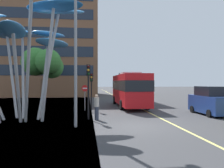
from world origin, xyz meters
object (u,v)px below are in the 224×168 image
leaf_sculpture (20,28)px  street_lamp (81,34)px  car_parked_mid (210,101)px  pedestrian (97,107)px  no_entry_sign (85,94)px  red_bus (129,88)px  traffic_light_kerb_far (91,83)px  traffic_light_kerb_near (88,80)px

leaf_sculpture → street_lamp: (4.29, -2.85, -0.91)m
car_parked_mid → pedestrian: car_parked_mid is taller
car_parked_mid → no_entry_sign: size_ratio=1.88×
car_parked_mid → street_lamp: size_ratio=0.51×
red_bus → leaf_sculpture: 12.92m
street_lamp → pedestrian: size_ratio=4.93×
traffic_light_kerb_far → car_parked_mid: 10.44m
red_bus → traffic_light_kerb_far: bearing=-143.7°
street_lamp → car_parked_mid: bearing=20.9°
red_bus → no_entry_sign: (-4.79, -2.94, -0.42)m
pedestrian → traffic_light_kerb_far: bearing=92.9°
street_lamp → no_entry_sign: size_ratio=3.69×
car_parked_mid → leaf_sculpture: bearing=-175.6°
traffic_light_kerb_far → red_bus: bearing=36.3°
traffic_light_kerb_far → pedestrian: size_ratio=1.96×
red_bus → traffic_light_kerb_near: 9.31m
red_bus → traffic_light_kerb_far: 5.22m
leaf_sculpture → no_entry_sign: 8.22m
leaf_sculpture → traffic_light_kerb_near: size_ratio=2.71×
street_lamp → pedestrian: bearing=66.2°
street_lamp → traffic_light_kerb_near: bearing=80.1°
car_parked_mid → street_lamp: bearing=-159.1°
no_entry_sign → pedestrian: bearing=-80.9°
no_entry_sign → traffic_light_kerb_near: bearing=-86.8°
car_parked_mid → no_entry_sign: bearing=159.7°
traffic_light_kerb_near → no_entry_sign: size_ratio=1.63×
pedestrian → no_entry_sign: 5.55m
pedestrian → no_entry_sign: (-0.87, 5.43, 0.70)m
red_bus → leaf_sculpture: (-9.24, -7.87, 4.42)m
red_bus → car_parked_mid: 8.74m
leaf_sculpture → traffic_light_kerb_near: leaf_sculpture is taller
leaf_sculpture → no_entry_sign: size_ratio=4.43×
red_bus → car_parked_mid: (5.48, -6.74, -0.94)m
leaf_sculpture → street_lamp: bearing=-33.6°
leaf_sculpture → traffic_light_kerb_far: 7.98m
traffic_light_kerb_near → street_lamp: size_ratio=0.44×
traffic_light_kerb_near → traffic_light_kerb_far: size_ratio=1.11×
leaf_sculpture → red_bus: bearing=40.4°
traffic_light_kerb_near → traffic_light_kerb_far: (0.31, 5.05, -0.27)m
red_bus → traffic_light_kerb_near: size_ratio=2.62×
street_lamp → leaf_sculpture: bearing=146.4°
traffic_light_kerb_near → street_lamp: (-0.46, -2.60, 2.70)m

